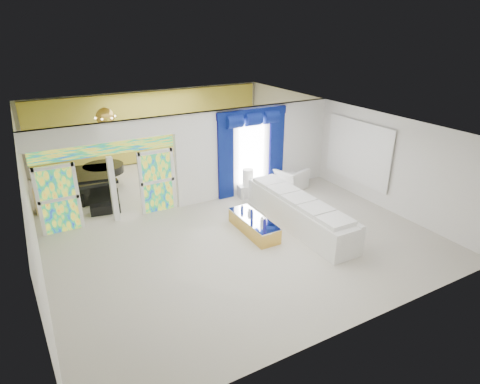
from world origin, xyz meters
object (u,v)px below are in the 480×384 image
console_table (255,189)px  coffee_table (254,225)px  grand_piano (95,184)px  armchair (289,178)px  white_sofa (299,213)px

console_table → coffee_table: bearing=-121.8°
grand_piano → console_table: bearing=-19.2°
coffee_table → armchair: 3.66m
white_sofa → grand_piano: 7.10m
white_sofa → console_table: size_ratio=3.50×
armchair → grand_piano: grand_piano is taller
console_table → armchair: bearing=-0.1°
coffee_table → console_table: 2.71m
console_table → armchair: size_ratio=1.07×
white_sofa → coffee_table: (-1.35, 0.30, -0.20)m
coffee_table → grand_piano: size_ratio=1.11×
console_table → armchair: (1.42, -0.00, 0.17)m
console_table → grand_piano: (-4.87, 2.63, 0.23)m
armchair → grand_piano: size_ratio=0.67×
coffee_table → grand_piano: 6.02m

